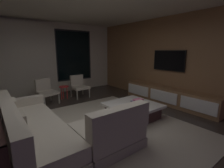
# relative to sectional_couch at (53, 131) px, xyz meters

# --- Properties ---
(floor) EXTENTS (9.20, 9.20, 0.00)m
(floor) POSITION_rel_sectional_couch_xyz_m (0.82, 0.06, -0.29)
(floor) COLOR #332B26
(back_wall_with_window) EXTENTS (6.60, 0.30, 2.70)m
(back_wall_with_window) POSITION_rel_sectional_couch_xyz_m (0.76, 3.68, 1.05)
(back_wall_with_window) COLOR beige
(back_wall_with_window) RESTS_ON floor
(media_wall) EXTENTS (0.12, 7.80, 2.70)m
(media_wall) POSITION_rel_sectional_couch_xyz_m (3.88, 0.06, 1.06)
(media_wall) COLOR #8E6642
(media_wall) RESTS_ON floor
(area_rug) EXTENTS (3.20, 3.80, 0.01)m
(area_rug) POSITION_rel_sectional_couch_xyz_m (1.17, -0.04, -0.28)
(area_rug) COLOR #ADA391
(area_rug) RESTS_ON floor
(sectional_couch) EXTENTS (1.98, 2.50, 0.82)m
(sectional_couch) POSITION_rel_sectional_couch_xyz_m (0.00, 0.00, 0.00)
(sectional_couch) COLOR #A49C8C
(sectional_couch) RESTS_ON floor
(coffee_table) EXTENTS (1.16, 1.16, 0.36)m
(coffee_table) POSITION_rel_sectional_couch_xyz_m (1.98, 0.05, -0.10)
(coffee_table) COLOR #3E2623
(coffee_table) RESTS_ON floor
(book_stack_on_coffee_table) EXTENTS (0.27, 0.21, 0.13)m
(book_stack_on_coffee_table) POSITION_rel_sectional_couch_xyz_m (2.05, -0.04, 0.14)
(book_stack_on_coffee_table) COLOR #BAD37C
(book_stack_on_coffee_table) RESTS_ON coffee_table
(accent_chair_near_window) EXTENTS (0.54, 0.56, 0.78)m
(accent_chair_near_window) POSITION_rel_sectional_couch_xyz_m (1.78, 2.61, 0.14)
(accent_chair_near_window) COLOR #B2ADA0
(accent_chair_near_window) RESTS_ON floor
(accent_chair_by_curtain) EXTENTS (0.65, 0.67, 0.78)m
(accent_chair_by_curtain) POSITION_rel_sectional_couch_xyz_m (0.60, 2.53, 0.14)
(accent_chair_by_curtain) COLOR #B2ADA0
(accent_chair_by_curtain) RESTS_ON floor
(side_stool) EXTENTS (0.32, 0.32, 0.46)m
(side_stool) POSITION_rel_sectional_couch_xyz_m (1.22, 2.62, 0.08)
(side_stool) COLOR red
(side_stool) RESTS_ON floor
(media_console) EXTENTS (0.46, 3.10, 0.52)m
(media_console) POSITION_rel_sectional_couch_xyz_m (3.59, 0.11, -0.04)
(media_console) COLOR #8E6642
(media_console) RESTS_ON floor
(mounted_tv) EXTENTS (0.05, 1.09, 0.63)m
(mounted_tv) POSITION_rel_sectional_couch_xyz_m (3.77, 0.31, 1.06)
(mounted_tv) COLOR black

